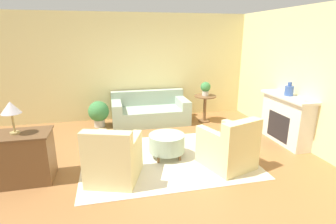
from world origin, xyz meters
TOP-DOWN VIEW (x-y plane):
  - ground_plane at (0.00, 0.00)m, footprint 16.00×16.00m
  - wall_back at (0.00, 2.77)m, footprint 9.43×0.12m
  - wall_right at (2.90, 0.00)m, footprint 0.12×9.69m
  - rug at (0.00, 0.00)m, footprint 3.09×2.25m
  - couch at (0.04, 2.20)m, footprint 1.96×0.99m
  - armchair_left at (-0.99, -0.54)m, footprint 0.97×1.02m
  - armchair_right at (0.99, -0.54)m, footprint 0.97×1.02m
  - ottoman_table at (0.01, 0.07)m, footprint 0.67×0.67m
  - side_table at (1.48, 1.95)m, footprint 0.58×0.58m
  - fireplace at (2.66, 0.23)m, footprint 0.44×1.35m
  - dresser at (-2.41, -0.24)m, footprint 1.00×0.59m
  - vase_mantel_near at (2.64, 0.23)m, footprint 0.18×0.18m
  - potted_plant_on_side_table at (1.48, 1.95)m, footprint 0.26×0.26m
  - potted_plant_floor at (-1.27, 2.15)m, footprint 0.52×0.52m
  - table_lamp at (-2.41, -0.24)m, footprint 0.28×0.28m

SIDE VIEW (x-z plane):
  - ground_plane at x=0.00m, z-range 0.00..0.00m
  - rug at x=0.00m, z-range 0.00..0.01m
  - couch at x=0.04m, z-range -0.11..0.69m
  - ottoman_table at x=0.01m, z-range 0.07..0.51m
  - armchair_left at x=-0.99m, z-range -0.10..0.81m
  - armchair_right at x=0.99m, z-range -0.10..0.81m
  - potted_plant_floor at x=-1.27m, z-range 0.05..0.71m
  - dresser at x=-2.41m, z-range 0.02..0.82m
  - side_table at x=1.48m, z-range 0.13..0.84m
  - fireplace at x=2.66m, z-range 0.03..1.06m
  - potted_plant_on_side_table at x=1.48m, z-range 0.73..1.09m
  - vase_mantel_near at x=2.64m, z-range 1.00..1.28m
  - table_lamp at x=-2.41m, z-range 0.95..1.45m
  - wall_right at x=2.90m, z-range 0.00..2.80m
  - wall_back at x=0.00m, z-range 0.00..2.80m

